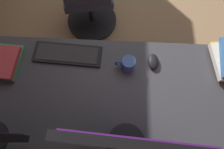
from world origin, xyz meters
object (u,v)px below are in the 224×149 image
drawer_pedestal (131,112)px  coffee_mug (128,64)px  book_stack_far (2,62)px  monitor_primary (131,143)px  keyboard_main (68,54)px  mouse_main (153,62)px

drawer_pedestal → coffee_mug: bearing=-73.6°
book_stack_far → coffee_mug: (-0.75, -0.01, 0.01)m
drawer_pedestal → coffee_mug: (0.06, -0.21, 0.43)m
monitor_primary → keyboard_main: bearing=-53.0°
monitor_primary → mouse_main: size_ratio=5.00×
keyboard_main → coffee_mug: 0.38m
monitor_primary → mouse_main: (-0.15, -0.47, -0.25)m
drawer_pedestal → keyboard_main: bearing=-32.7°
mouse_main → monitor_primary: bearing=71.7°
keyboard_main → coffee_mug: coffee_mug is taller
monitor_primary → book_stack_far: monitor_primary is taller
drawer_pedestal → coffee_mug: size_ratio=5.77×
drawer_pedestal → keyboard_main: size_ratio=1.63×
keyboard_main → mouse_main: size_ratio=4.10×
mouse_main → book_stack_far: 0.91m
keyboard_main → book_stack_far: size_ratio=1.75×
monitor_primary → keyboard_main: size_ratio=1.22×
monitor_primary → coffee_mug: bearing=-89.7°
drawer_pedestal → book_stack_far: book_stack_far is taller
keyboard_main → book_stack_far: bearing=11.7°
mouse_main → book_stack_far: (0.91, 0.05, 0.01)m
keyboard_main → book_stack_far: (0.38, 0.08, 0.02)m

